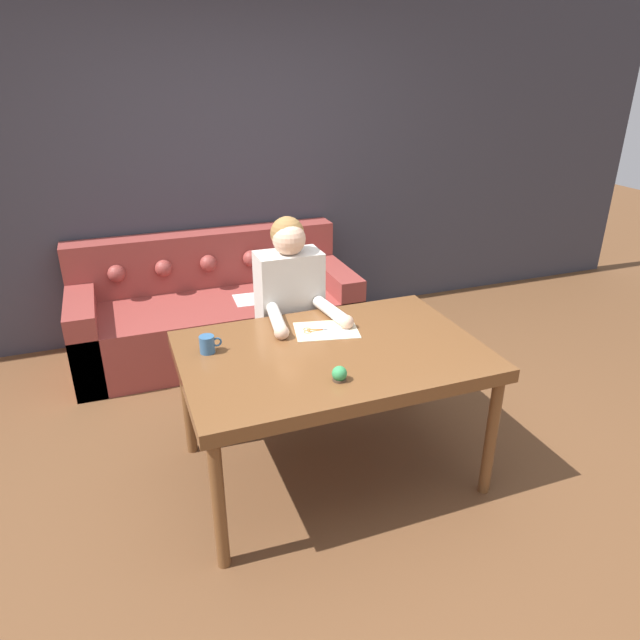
% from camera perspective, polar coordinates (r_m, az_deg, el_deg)
% --- Properties ---
extents(ground_plane, '(16.00, 16.00, 0.00)m').
position_cam_1_polar(ground_plane, '(3.33, 1.12, -14.31)').
color(ground_plane, brown).
extents(wall_back, '(8.00, 0.06, 2.60)m').
position_cam_1_polar(wall_back, '(4.71, -8.66, 14.56)').
color(wall_back, '#383842').
rests_on(wall_back, ground_plane).
extents(dining_table, '(1.52, 1.01, 0.76)m').
position_cam_1_polar(dining_table, '(2.92, 1.19, -4.12)').
color(dining_table, brown).
rests_on(dining_table, ground_plane).
extents(couch, '(2.10, 0.90, 0.87)m').
position_cam_1_polar(couch, '(4.52, -10.39, 0.81)').
color(couch, brown).
rests_on(couch, ground_plane).
extents(person, '(0.45, 0.63, 1.28)m').
position_cam_1_polar(person, '(3.48, -2.96, -0.09)').
color(person, '#33281E').
rests_on(person, ground_plane).
extents(pattern_paper_main, '(0.38, 0.31, 0.00)m').
position_cam_1_polar(pattern_paper_main, '(3.09, 0.64, -1.03)').
color(pattern_paper_main, beige).
rests_on(pattern_paper_main, dining_table).
extents(scissors, '(0.25, 0.12, 0.01)m').
position_cam_1_polar(scissors, '(3.08, -0.20, -1.04)').
color(scissors, silver).
rests_on(scissors, dining_table).
extents(mug, '(0.11, 0.08, 0.09)m').
position_cam_1_polar(mug, '(2.89, -11.18, -2.40)').
color(mug, '#335B84').
rests_on(mug, dining_table).
extents(pin_cushion, '(0.07, 0.07, 0.07)m').
position_cam_1_polar(pin_cushion, '(2.60, 1.96, -5.44)').
color(pin_cushion, '#4C3828').
rests_on(pin_cushion, dining_table).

